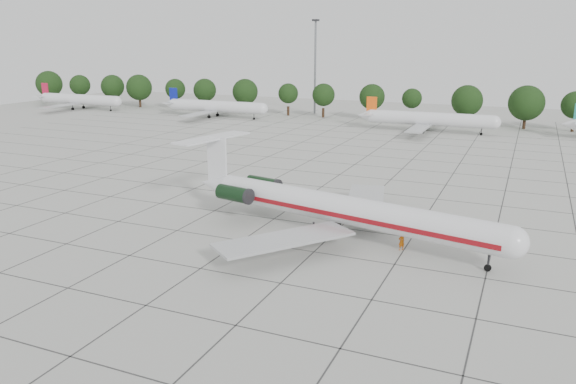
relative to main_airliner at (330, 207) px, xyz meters
The scene contains 9 objects.
ground 8.88m from the main_airliner, 160.48° to the left, with size 260.00×260.00×0.00m, color #BABAB2.
apron_joints 19.67m from the main_airliner, 113.74° to the left, with size 170.00×170.00×0.02m, color #383838.
main_airliner is the anchor object (origin of this frame).
ground_crew 8.35m from the main_airliner, ahead, with size 0.66×0.43×1.81m, color #BF550B.
bg_airliner_a 129.67m from the main_airliner, 144.28° to the left, with size 28.24×27.20×7.40m.
bg_airliner_b 96.51m from the main_airliner, 127.70° to the left, with size 28.24×27.20×7.40m.
bg_airliner_c 74.13m from the main_airliner, 92.01° to the left, with size 28.24×27.20×7.40m.
tree_line 89.95m from the main_airliner, 102.53° to the left, with size 249.86×8.44×10.22m.
floodlight_mast 102.64m from the main_airliner, 111.75° to the left, with size 1.60×1.60×25.45m.
Camera 1 is at (26.19, -56.32, 20.15)m, focal length 35.00 mm.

